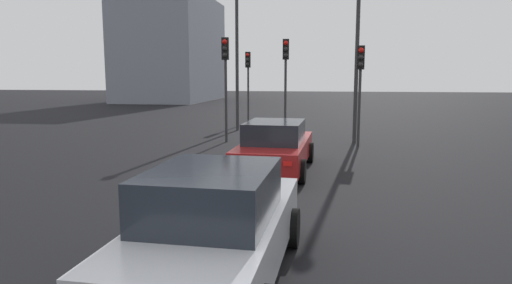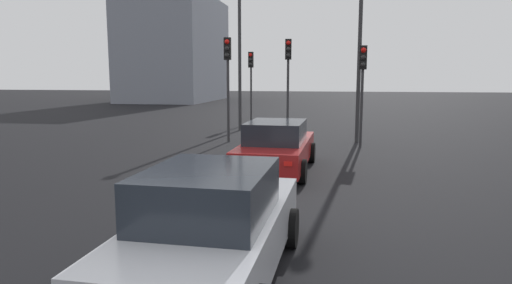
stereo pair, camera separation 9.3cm
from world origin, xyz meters
name	(u,v)px [view 1 (the left image)]	position (x,y,z in m)	size (l,w,h in m)	color
car_red_lead	(276,147)	(9.84, -0.05, 0.72)	(4.86, 2.11, 1.48)	maroon
car_silver_second	(216,227)	(2.59, -0.09, 0.76)	(4.51, 2.05, 1.59)	#A8AAB2
traffic_light_near_left	(248,72)	(23.10, 3.13, 2.98)	(0.32, 0.29, 4.15)	#2D2D30
traffic_light_near_right	(286,67)	(17.37, 0.38, 3.15)	(0.32, 0.30, 4.39)	#2D2D30
traffic_light_far_left	(360,75)	(14.83, -2.73, 2.82)	(0.32, 0.29, 3.91)	#2D2D30
traffic_light_far_right	(225,68)	(15.29, 2.68, 3.10)	(0.32, 0.29, 4.32)	#2D2D30
street_lamp_kerbside	(237,47)	(19.50, 3.04, 4.22)	(0.56, 0.36, 7.14)	#2D2D30
street_lamp_far	(358,28)	(16.02, -2.65, 4.67)	(0.56, 0.36, 8.01)	#2D2D30
building_facade_left	(172,49)	(46.60, 16.00, 5.76)	(15.19, 8.66, 11.51)	gray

